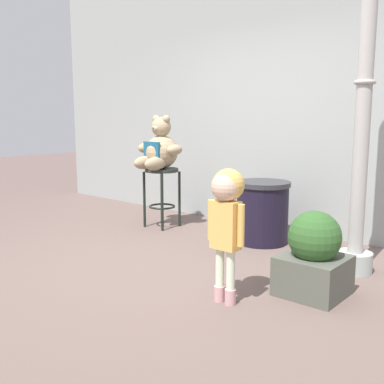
{
  "coord_description": "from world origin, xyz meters",
  "views": [
    {
      "loc": [
        2.87,
        -2.8,
        1.36
      ],
      "look_at": [
        -0.03,
        0.59,
        0.62
      ],
      "focal_mm": 42.89,
      "sensor_mm": 36.0,
      "label": 1
    }
  ],
  "objects": [
    {
      "name": "trash_bin",
      "position": [
        0.3,
        1.37,
        0.34
      ],
      "size": [
        0.59,
        0.59,
        0.67
      ],
      "color": "black",
      "rests_on": "ground_plane"
    },
    {
      "name": "lamppost",
      "position": [
        1.44,
        1.07,
        1.12
      ],
      "size": [
        0.31,
        0.31,
        2.82
      ],
      "color": "#A4ADA7",
      "rests_on": "ground_plane"
    },
    {
      "name": "teddy_bear",
      "position": [
        -1.03,
        1.16,
        0.96
      ],
      "size": [
        0.63,
        0.56,
        0.64
      ],
      "color": "tan",
      "rests_on": "bar_stool_with_teddy"
    },
    {
      "name": "building_wall",
      "position": [
        0.0,
        2.16,
        1.87
      ],
      "size": [
        7.86,
        0.3,
        3.75
      ],
      "primitive_type": "cube",
      "color": "#979D99",
      "rests_on": "ground_plane"
    },
    {
      "name": "child_walking",
      "position": [
        0.97,
        -0.2,
        0.72
      ],
      "size": [
        0.31,
        0.25,
        0.99
      ],
      "rotation": [
        0.0,
        0.0,
        1.14
      ],
      "color": "#C99698",
      "rests_on": "ground_plane"
    },
    {
      "name": "bar_stool_with_teddy",
      "position": [
        -1.03,
        1.19,
        0.52
      ],
      "size": [
        0.41,
        0.41,
        0.73
      ],
      "color": "#252A25",
      "rests_on": "ground_plane"
    },
    {
      "name": "planter_with_shrub",
      "position": [
        1.39,
        0.36,
        0.3
      ],
      "size": [
        0.47,
        0.47,
        0.65
      ],
      "color": "#515449",
      "rests_on": "ground_plane"
    },
    {
      "name": "ground_plane",
      "position": [
        0.0,
        0.0,
        0.0
      ],
      "size": [
        24.0,
        24.0,
        0.0
      ],
      "primitive_type": "plane",
      "color": "brown"
    }
  ]
}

